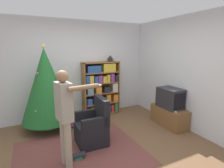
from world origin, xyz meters
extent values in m
plane|color=brown|center=(0.00, 0.00, 0.00)|extent=(14.00, 14.00, 0.00)
cube|color=silver|center=(0.00, 2.02, 1.30)|extent=(8.00, 0.10, 2.60)
cube|color=silver|center=(2.10, 0.00, 1.30)|extent=(0.10, 8.00, 2.60)
cube|color=brown|center=(-0.45, 0.13, 0.00)|extent=(2.22, 1.82, 0.01)
cube|color=brown|center=(0.14, 1.79, 0.75)|extent=(0.03, 0.31, 1.50)
cube|color=brown|center=(1.15, 1.79, 0.75)|extent=(0.03, 0.31, 1.50)
cube|color=brown|center=(0.64, 1.79, 1.48)|extent=(1.04, 0.31, 0.03)
cube|color=brown|center=(0.64, 1.95, 0.75)|extent=(1.04, 0.01, 1.50)
cube|color=brown|center=(0.64, 1.79, 0.03)|extent=(1.01, 0.31, 0.03)
cube|color=#843889|center=(0.23, 1.77, 0.14)|extent=(0.10, 0.26, 0.19)
cube|color=orange|center=(0.34, 1.79, 0.15)|extent=(0.09, 0.30, 0.21)
cube|color=#5B899E|center=(0.46, 1.79, 0.16)|extent=(0.08, 0.29, 0.23)
cube|color=beige|center=(0.57, 1.77, 0.16)|extent=(0.11, 0.27, 0.24)
cube|color=beige|center=(0.71, 1.78, 0.16)|extent=(0.09, 0.29, 0.23)
cube|color=#284C93|center=(0.84, 1.79, 0.15)|extent=(0.08, 0.29, 0.22)
cube|color=#B22D28|center=(0.94, 1.77, 0.15)|extent=(0.09, 0.27, 0.21)
cube|color=#2D7A42|center=(1.07, 1.79, 0.16)|extent=(0.09, 0.29, 0.24)
cube|color=brown|center=(0.64, 1.79, 0.32)|extent=(1.01, 0.31, 0.03)
cube|color=#284C93|center=(0.26, 1.75, 0.42)|extent=(0.14, 0.23, 0.17)
cube|color=#843889|center=(0.46, 1.76, 0.44)|extent=(0.14, 0.24, 0.21)
cube|color=#284C93|center=(0.66, 1.75, 0.42)|extent=(0.14, 0.23, 0.17)
cube|color=orange|center=(0.83, 1.76, 0.45)|extent=(0.12, 0.25, 0.23)
cube|color=orange|center=(1.05, 1.78, 0.44)|extent=(0.13, 0.27, 0.20)
cube|color=brown|center=(0.64, 1.79, 0.62)|extent=(1.01, 0.31, 0.03)
cube|color=#5B899E|center=(0.29, 1.78, 0.72)|extent=(0.16, 0.28, 0.18)
cube|color=orange|center=(0.53, 1.77, 0.72)|extent=(0.16, 0.27, 0.18)
cube|color=#232328|center=(0.78, 1.75, 0.71)|extent=(0.17, 0.23, 0.16)
cube|color=beige|center=(1.03, 1.79, 0.75)|extent=(0.15, 0.29, 0.24)
cube|color=brown|center=(0.64, 1.79, 0.91)|extent=(1.01, 0.31, 0.03)
cube|color=#284C93|center=(0.22, 1.77, 1.04)|extent=(0.10, 0.26, 0.23)
cube|color=gold|center=(0.33, 1.76, 1.03)|extent=(0.11, 0.25, 0.22)
cube|color=#284C93|center=(0.46, 1.75, 1.02)|extent=(0.10, 0.22, 0.19)
cube|color=#843889|center=(0.58, 1.78, 1.03)|extent=(0.11, 0.29, 0.21)
cube|color=gold|center=(0.71, 1.77, 1.01)|extent=(0.11, 0.27, 0.17)
cube|color=gold|center=(0.82, 1.78, 1.03)|extent=(0.09, 0.29, 0.21)
cube|color=#843889|center=(0.94, 1.76, 1.04)|extent=(0.10, 0.25, 0.24)
cube|color=#232328|center=(1.07, 1.78, 1.02)|extent=(0.09, 0.28, 0.18)
cube|color=brown|center=(0.64, 1.79, 1.20)|extent=(1.01, 0.31, 0.03)
cube|color=#284C93|center=(0.41, 1.78, 1.31)|extent=(0.37, 0.29, 0.19)
cube|color=gold|center=(0.86, 1.78, 1.33)|extent=(0.36, 0.28, 0.23)
cube|color=brown|center=(1.83, 0.33, 0.23)|extent=(0.40, 0.93, 0.46)
cube|color=#28282D|center=(1.83, 0.33, 0.69)|extent=(0.40, 0.58, 0.48)
cube|color=black|center=(1.83, 0.04, 0.69)|extent=(0.33, 0.01, 0.37)
cube|color=white|center=(1.71, 0.06, 0.47)|extent=(0.04, 0.12, 0.02)
cylinder|color=#4C3323|center=(-0.83, 1.46, 0.05)|extent=(0.36, 0.36, 0.10)
cylinder|color=brown|center=(-0.83, 1.46, 0.16)|extent=(0.08, 0.08, 0.12)
cone|color=#1E6028|center=(-0.83, 1.46, 1.05)|extent=(1.16, 1.16, 1.66)
sphere|color=#335BB2|center=(-0.73, 1.64, 1.26)|extent=(0.07, 0.07, 0.07)
sphere|color=gold|center=(-1.10, 1.12, 0.58)|extent=(0.05, 0.05, 0.05)
sphere|color=#335BB2|center=(-1.09, 1.75, 0.71)|extent=(0.06, 0.06, 0.06)
sphere|color=#B74C93|center=(-0.99, 1.37, 1.33)|extent=(0.06, 0.06, 0.06)
sphere|color=gold|center=(-1.29, 1.50, 0.51)|extent=(0.06, 0.06, 0.06)
sphere|color=#B74C93|center=(-0.91, 1.86, 0.64)|extent=(0.06, 0.06, 0.06)
sphere|color=#335BB2|center=(-1.12, 1.30, 0.90)|extent=(0.04, 0.04, 0.04)
sphere|color=red|center=(-0.69, 1.18, 0.93)|extent=(0.05, 0.05, 0.05)
sphere|color=#E5CC4C|center=(-0.83, 1.46, 1.91)|extent=(0.07, 0.07, 0.07)
cube|color=black|center=(-0.17, 0.37, 0.21)|extent=(0.57, 0.57, 0.42)
cube|color=black|center=(0.06, 0.36, 0.67)|extent=(0.13, 0.56, 0.50)
cube|color=black|center=(-0.16, 0.61, 0.52)|extent=(0.51, 0.09, 0.20)
cube|color=black|center=(-0.17, 0.13, 0.52)|extent=(0.51, 0.09, 0.20)
cylinder|color=#9E937F|center=(-0.76, -0.01, 0.39)|extent=(0.11, 0.11, 0.78)
cylinder|color=#9E937F|center=(-0.73, -0.19, 0.39)|extent=(0.11, 0.11, 0.78)
cube|color=gray|center=(-0.74, -0.10, 1.08)|extent=(0.23, 0.35, 0.59)
cylinder|color=#8C6647|center=(-0.78, 0.10, 1.05)|extent=(0.07, 0.07, 0.47)
cylinder|color=#8C6647|center=(-0.47, -0.26, 1.30)|extent=(0.48, 0.15, 0.07)
cube|color=white|center=(-0.24, -0.22, 1.30)|extent=(0.11, 0.05, 0.03)
sphere|color=#8C6647|center=(-0.74, -0.10, 1.46)|extent=(0.18, 0.18, 0.18)
cylinder|color=#473828|center=(0.94, 1.79, 1.52)|extent=(0.12, 0.12, 0.04)
cone|color=black|center=(0.94, 1.79, 1.61)|extent=(0.20, 0.20, 0.14)
cube|color=#2D7A42|center=(-0.29, 1.18, 0.02)|extent=(0.18, 0.12, 0.03)
cube|color=#232328|center=(-0.29, 1.18, 0.05)|extent=(0.20, 0.17, 0.03)
cube|color=#843889|center=(-0.29, 1.19, 0.09)|extent=(0.20, 0.17, 0.04)
cube|color=#2D7A42|center=(-0.53, 0.00, 0.02)|extent=(0.17, 0.16, 0.04)
cube|color=#284C93|center=(-0.53, 0.01, 0.05)|extent=(0.18, 0.13, 0.02)
cube|color=#232328|center=(-0.52, 0.00, 0.07)|extent=(0.22, 0.12, 0.03)
camera|label=1|loc=(-1.19, -2.67, 1.86)|focal=28.00mm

